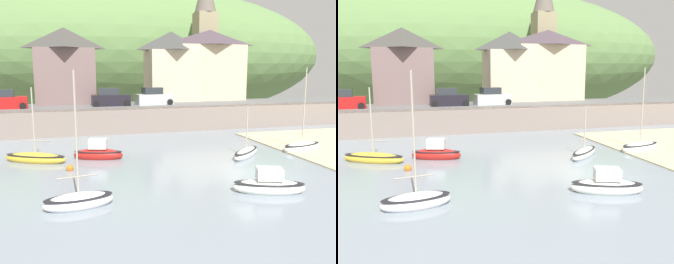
% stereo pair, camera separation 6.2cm
% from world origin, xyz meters
% --- Properties ---
extents(quay_seawall, '(48.00, 9.40, 2.40)m').
position_xyz_m(quay_seawall, '(0.00, 17.50, 1.36)').
color(quay_seawall, gray).
rests_on(quay_seawall, ground).
extents(hillside_backdrop, '(80.00, 44.00, 26.04)m').
position_xyz_m(hillside_backdrop, '(3.16, 55.20, 9.11)').
color(hillside_backdrop, '#5C7F46').
rests_on(hillside_backdrop, ground).
extents(waterfront_building_left, '(6.87, 5.95, 8.68)m').
position_xyz_m(waterfront_building_left, '(-10.93, 25.20, 6.82)').
color(waterfront_building_left, '#755E5B').
rests_on(waterfront_building_left, ground).
extents(waterfront_building_centre, '(6.36, 5.12, 8.57)m').
position_xyz_m(waterfront_building_centre, '(1.95, 25.20, 6.78)').
color(waterfront_building_centre, beige).
rests_on(waterfront_building_centre, ground).
extents(waterfront_building_right, '(8.97, 4.48, 8.91)m').
position_xyz_m(waterfront_building_right, '(7.11, 25.20, 6.93)').
color(waterfront_building_right, beige).
rests_on(waterfront_building_right, ground).
extents(church_with_spire, '(3.00, 3.00, 17.47)m').
position_xyz_m(church_with_spire, '(8.03, 29.20, 11.41)').
color(church_with_spire, gray).
rests_on(church_with_spire, ground).
extents(sailboat_white_hull, '(4.57, 3.17, 5.35)m').
position_xyz_m(sailboat_white_hull, '(-13.33, 6.74, 0.28)').
color(sailboat_white_hull, gold).
rests_on(sailboat_white_hull, ground).
extents(motorboat_with_cabin, '(3.72, 2.11, 1.68)m').
position_xyz_m(motorboat_with_cabin, '(-9.05, 6.45, 0.41)').
color(motorboat_with_cabin, '#A91D18').
rests_on(motorboat_with_cabin, ground).
extents(rowboat_small_beached, '(3.44, 1.81, 6.53)m').
position_xyz_m(rowboat_small_beached, '(-10.81, -2.74, 0.30)').
color(rowboat_small_beached, white).
rests_on(rowboat_small_beached, ground).
extents(fishing_boat_green, '(3.96, 2.50, 1.51)m').
position_xyz_m(fishing_boat_green, '(-1.14, -3.36, 0.37)').
color(fishing_boat_green, white).
rests_on(fishing_boat_green, ground).
extents(dinghy_open_wooden, '(3.64, 3.45, 3.87)m').
position_xyz_m(dinghy_open_wooden, '(1.53, 4.20, 0.26)').
color(dinghy_open_wooden, silver).
rests_on(dinghy_open_wooden, ground).
extents(sailboat_blue_trim, '(4.10, 2.27, 6.68)m').
position_xyz_m(sailboat_blue_trim, '(6.80, 4.85, 0.31)').
color(sailboat_blue_trim, white).
rests_on(sailboat_blue_trim, ground).
extents(parked_car_near_slipway, '(4.21, 1.98, 1.95)m').
position_xyz_m(parked_car_near_slipway, '(-16.95, 20.70, 3.20)').
color(parked_car_near_slipway, '#B11716').
rests_on(parked_car_near_slipway, ground).
extents(parked_car_by_wall, '(4.14, 1.82, 1.95)m').
position_xyz_m(parked_car_by_wall, '(-6.32, 20.70, 3.20)').
color(parked_car_by_wall, black).
rests_on(parked_car_by_wall, ground).
extents(parked_car_end_of_row, '(4.27, 2.16, 1.95)m').
position_xyz_m(parked_car_end_of_row, '(-1.42, 20.70, 3.20)').
color(parked_car_end_of_row, '#B4BAB8').
rests_on(parked_car_end_of_row, ground).
extents(mooring_buoy, '(0.47, 0.47, 0.47)m').
position_xyz_m(mooring_buoy, '(-11.08, 3.83, 0.14)').
color(mooring_buoy, orange).
rests_on(mooring_buoy, ground).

